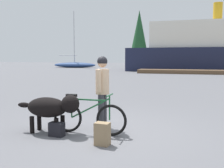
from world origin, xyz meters
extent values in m
plane|color=slate|center=(0.00, 0.00, 0.00)|extent=(160.00, 160.00, 0.00)
torus|color=black|center=(0.26, -0.29, 0.34)|extent=(0.69, 0.06, 0.69)
torus|color=black|center=(-0.78, -0.29, 0.34)|extent=(0.69, 0.06, 0.69)
cube|color=#19592D|center=(-0.21, -0.29, 0.76)|extent=(0.66, 0.03, 0.03)
cube|color=#19592D|center=(-0.23, -0.29, 0.58)|extent=(0.89, 0.03, 0.49)
cylinder|color=#19592D|center=(-0.68, -0.29, 0.55)|extent=(0.03, 0.03, 0.42)
cylinder|color=#19592D|center=(0.22, -0.29, 0.60)|extent=(0.03, 0.03, 0.52)
cube|color=black|center=(-0.68, -0.29, 0.84)|extent=(0.24, 0.10, 0.06)
cylinder|color=#19592D|center=(0.22, -0.29, 0.88)|extent=(0.03, 0.44, 0.03)
cube|color=slate|center=(-0.80, -0.29, 0.64)|extent=(0.36, 0.14, 0.02)
cylinder|color=#333338|center=(-0.12, 0.34, 0.41)|extent=(0.14, 0.14, 0.83)
cylinder|color=#333338|center=(-0.12, 0.12, 0.41)|extent=(0.14, 0.14, 0.83)
cylinder|color=#D8B28C|center=(-0.12, 0.23, 1.12)|extent=(0.32, 0.32, 0.59)
cylinder|color=#D8B28C|center=(-0.12, 0.45, 1.16)|extent=(0.09, 0.09, 0.52)
cylinder|color=#D8B28C|center=(-0.12, 0.01, 1.16)|extent=(0.09, 0.09, 0.52)
sphere|color=tan|center=(-0.12, 0.23, 1.57)|extent=(0.22, 0.22, 0.22)
sphere|color=black|center=(-0.12, 0.23, 1.60)|extent=(0.24, 0.24, 0.24)
ellipsoid|color=black|center=(-1.20, -0.46, 0.58)|extent=(0.95, 0.53, 0.45)
sphere|color=black|center=(-0.62, -0.46, 0.68)|extent=(0.40, 0.40, 0.40)
ellipsoid|color=black|center=(-1.79, -0.46, 0.60)|extent=(0.32, 0.12, 0.12)
cylinder|color=black|center=(-0.89, -0.32, 0.19)|extent=(0.10, 0.10, 0.38)
cylinder|color=black|center=(-0.89, -0.61, 0.19)|extent=(0.10, 0.10, 0.38)
cylinder|color=black|center=(-1.50, -0.32, 0.19)|extent=(0.10, 0.10, 0.38)
cylinder|color=black|center=(-1.50, -0.61, 0.19)|extent=(0.10, 0.10, 0.38)
cube|color=#8C7251|center=(0.26, -0.92, 0.22)|extent=(0.30, 0.22, 0.44)
cube|color=black|center=(-0.85, -0.67, 0.15)|extent=(0.34, 0.21, 0.30)
cube|color=brown|center=(3.86, 23.30, 0.20)|extent=(14.78, 2.49, 0.40)
cylinder|color=#BF8C19|center=(5.12, 29.65, 7.31)|extent=(1.10, 1.10, 2.40)
ellipsoid|color=navy|center=(-17.06, 35.20, 0.45)|extent=(7.69, 2.15, 0.90)
cylinder|color=#B2B2B7|center=(-17.06, 35.20, 5.22)|extent=(0.14, 0.14, 8.64)
cylinder|color=#B2B2B7|center=(-18.22, 35.20, 2.10)|extent=(3.46, 0.10, 0.10)
cylinder|color=#4C331E|center=(-7.76, 45.61, 1.35)|extent=(0.43, 0.43, 2.70)
cone|color=#1E4C28|center=(-7.76, 45.61, 6.86)|extent=(3.33, 3.33, 8.33)
cylinder|color=#4C331E|center=(-2.41, 46.43, 1.10)|extent=(0.43, 0.43, 2.19)
cone|color=#1E4C28|center=(-2.41, 46.43, 5.37)|extent=(3.13, 3.13, 6.36)
camera|label=1|loc=(1.81, -5.47, 1.68)|focal=41.17mm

